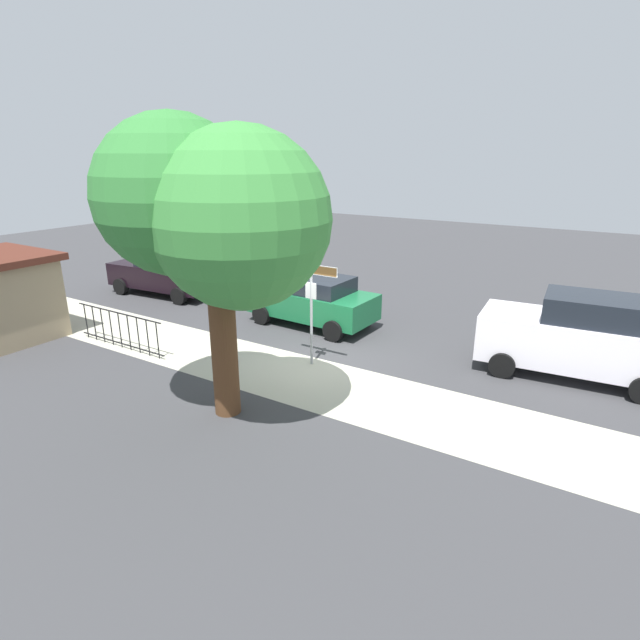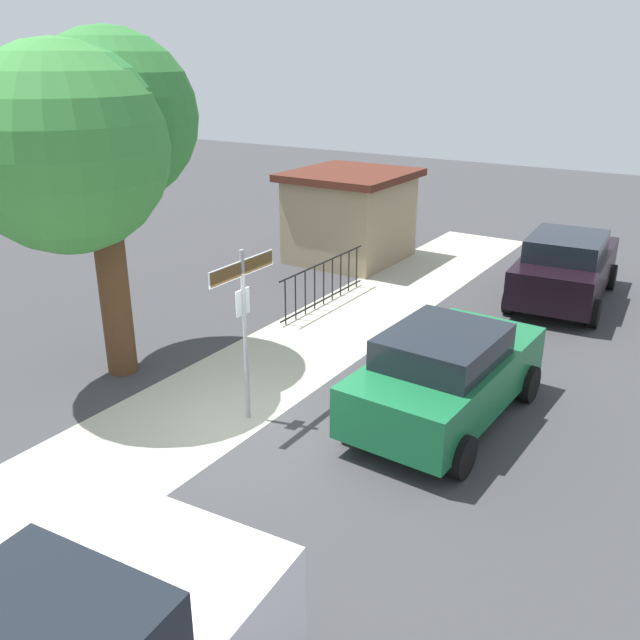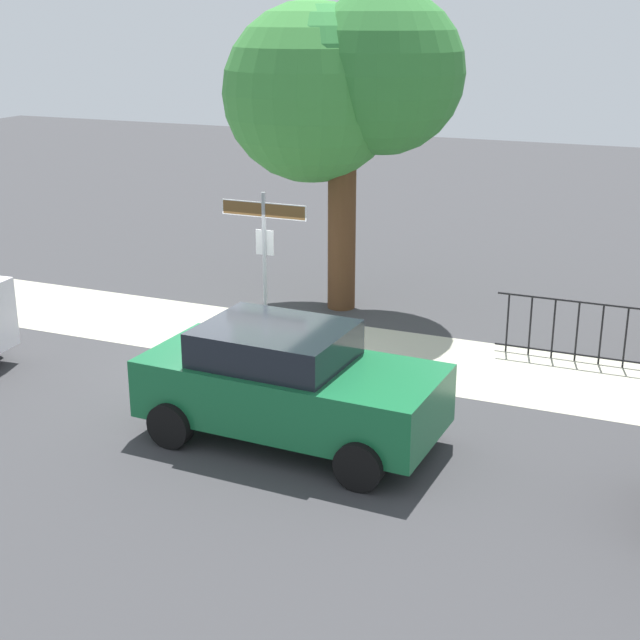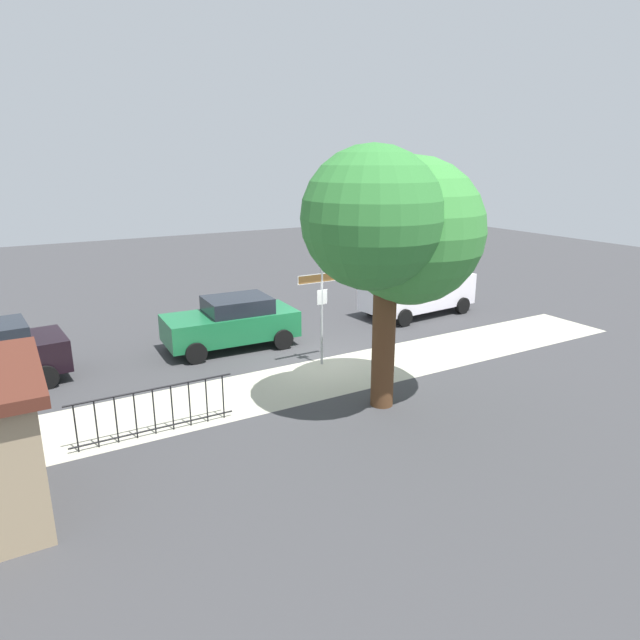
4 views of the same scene
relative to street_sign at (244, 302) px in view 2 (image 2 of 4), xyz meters
The scene contains 8 objects.
ground_plane 2.08m from the street_sign, 119.78° to the right, with size 60.00×60.00×0.00m, color #38383A.
sidewalk_strip 2.84m from the street_sign, 26.91° to the left, with size 24.00×2.60×0.00m, color #B1AD98.
street_sign is the anchor object (origin of this frame).
shade_tree 3.98m from the street_sign, 90.85° to the left, with size 4.54×3.56×6.10m.
car_green 3.43m from the street_sign, 58.29° to the right, with size 4.16×2.16×1.62m.
car_black 9.18m from the street_sign, 18.15° to the right, with size 4.55×2.33×1.68m.
iron_fence 5.81m from the street_sign, 19.72° to the left, with size 3.53×0.04×1.07m.
utility_shed 9.70m from the street_sign, 20.56° to the left, with size 3.41×3.16×2.55m.
Camera 2 is at (-7.46, -5.96, 5.58)m, focal length 38.19 mm.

